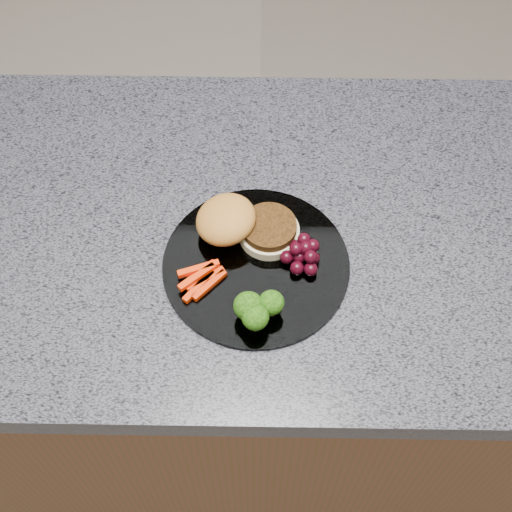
{
  "coord_description": "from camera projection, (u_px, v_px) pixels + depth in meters",
  "views": [
    {
      "loc": [
        0.01,
        -0.59,
        1.75
      ],
      "look_at": [
        0.01,
        -0.07,
        0.93
      ],
      "focal_mm": 50.0,
      "sensor_mm": 36.0,
      "label": 1
    }
  ],
  "objects": [
    {
      "name": "burger",
      "position": [
        241.0,
        225.0,
        1.0
      ],
      "size": [
        0.15,
        0.09,
        0.05
      ],
      "rotation": [
        0.0,
        0.0,
        -0.04
      ],
      "color": "beige",
      "rests_on": "plate"
    },
    {
      "name": "carrot_sticks",
      "position": [
        201.0,
        278.0,
        0.97
      ],
      "size": [
        0.07,
        0.07,
        0.02
      ],
      "rotation": [
        0.0,
        0.0,
        0.43
      ],
      "color": "red",
      "rests_on": "plate"
    },
    {
      "name": "broccoli",
      "position": [
        257.0,
        309.0,
        0.92
      ],
      "size": [
        0.07,
        0.06,
        0.05
      ],
      "rotation": [
        0.0,
        0.0,
        0.01
      ],
      "color": "olive",
      "rests_on": "plate"
    },
    {
      "name": "grape_bunch",
      "position": [
        303.0,
        253.0,
        0.98
      ],
      "size": [
        0.06,
        0.06,
        0.03
      ],
      "rotation": [
        0.0,
        0.0,
        -0.3
      ],
      "color": "black",
      "rests_on": "plate"
    },
    {
      "name": "plate",
      "position": [
        256.0,
        265.0,
        0.99
      ],
      "size": [
        0.26,
        0.26,
        0.01
      ],
      "primitive_type": "cylinder",
      "color": "white",
      "rests_on": "countertop"
    },
    {
      "name": "countertop",
      "position": [
        253.0,
        232.0,
        1.05
      ],
      "size": [
        1.2,
        0.6,
        0.04
      ],
      "primitive_type": "cube",
      "color": "#52535D",
      "rests_on": "island_cabinet"
    },
    {
      "name": "island_cabinet",
      "position": [
        254.0,
        359.0,
        1.43
      ],
      "size": [
        1.2,
        0.6,
        0.86
      ],
      "primitive_type": "cube",
      "color": "#58311E",
      "rests_on": "ground"
    }
  ]
}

